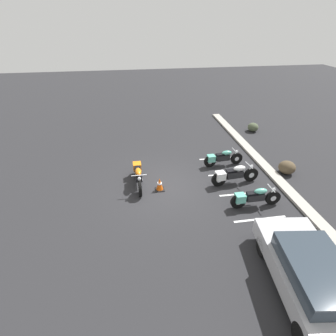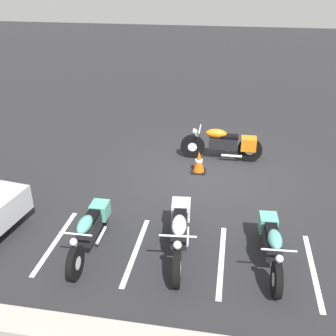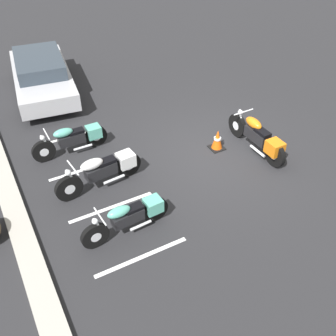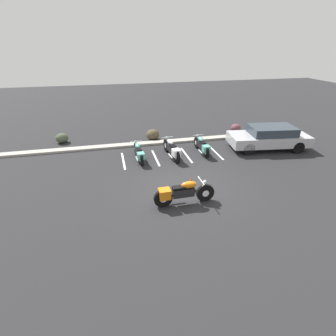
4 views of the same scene
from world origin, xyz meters
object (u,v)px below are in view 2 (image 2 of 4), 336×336
(motorcycle_orange_featured, at_px, (225,144))
(parked_bike_2, at_px, (91,229))
(parked_bike_0, at_px, (271,243))
(traffic_cone, at_px, (199,162))
(parked_bike_1, at_px, (180,230))

(motorcycle_orange_featured, height_order, parked_bike_2, motorcycle_orange_featured)
(parked_bike_0, distance_m, traffic_cone, 3.83)
(parked_bike_0, distance_m, parked_bike_2, 3.44)
(parked_bike_1, bearing_deg, traffic_cone, 173.81)
(parked_bike_1, xyz_separation_m, parked_bike_2, (1.72, 0.21, -0.04))
(motorcycle_orange_featured, height_order, traffic_cone, motorcycle_orange_featured)
(parked_bike_0, bearing_deg, parked_bike_2, -90.89)
(parked_bike_1, bearing_deg, motorcycle_orange_featured, 165.14)
(motorcycle_orange_featured, height_order, parked_bike_1, motorcycle_orange_featured)
(motorcycle_orange_featured, distance_m, parked_bike_0, 4.45)
(parked_bike_0, relative_size, parked_bike_1, 0.91)
(motorcycle_orange_featured, xyz_separation_m, traffic_cone, (0.66, 0.90, -0.20))
(parked_bike_0, bearing_deg, parked_bike_1, -95.22)
(motorcycle_orange_featured, bearing_deg, parked_bike_2, 60.90)
(motorcycle_orange_featured, bearing_deg, parked_bike_0, 102.52)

